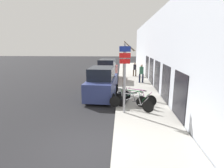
% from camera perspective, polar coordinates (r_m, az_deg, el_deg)
% --- Properties ---
extents(ground_plane, '(80.00, 80.00, 0.00)m').
position_cam_1_polar(ground_plane, '(17.35, -1.28, 0.07)').
color(ground_plane, black).
extents(sidewalk_curb, '(3.20, 32.00, 0.15)m').
position_cam_1_polar(sidewalk_curb, '(20.07, 6.76, 1.96)').
color(sidewalk_curb, '#9E9B93').
rests_on(sidewalk_curb, ground).
extents(building_facade, '(0.23, 32.00, 6.50)m').
position_cam_1_polar(building_facade, '(19.82, 12.15, 10.79)').
color(building_facade, '#B2B7C1').
rests_on(building_facade, ground).
extents(signpost, '(0.58, 0.14, 3.75)m').
position_cam_1_polar(signpost, '(9.25, 4.12, 2.56)').
color(signpost, '#939399').
rests_on(signpost, sidewalk_curb).
extents(bicycle_0, '(2.07, 1.22, 0.93)m').
position_cam_1_polar(bicycle_0, '(10.18, 7.18, -6.13)').
color(bicycle_0, black).
rests_on(bicycle_0, sidewalk_curb).
extents(bicycle_1, '(2.27, 0.44, 0.92)m').
position_cam_1_polar(bicycle_1, '(10.52, 5.36, -5.47)').
color(bicycle_1, black).
rests_on(bicycle_1, sidewalk_curb).
extents(bicycle_2, '(2.28, 1.36, 0.97)m').
position_cam_1_polar(bicycle_2, '(10.83, 7.25, -4.87)').
color(bicycle_2, black).
rests_on(bicycle_2, sidewalk_curb).
extents(bicycle_3, '(2.11, 1.36, 0.92)m').
position_cam_1_polar(bicycle_3, '(11.31, 8.52, -4.23)').
color(bicycle_3, black).
rests_on(bicycle_3, sidewalk_curb).
extents(parked_car_0, '(2.28, 4.65, 2.24)m').
position_cam_1_polar(parked_car_0, '(12.84, -3.21, 0.16)').
color(parked_car_0, navy).
rests_on(parked_car_0, ground).
extents(parked_car_1, '(2.20, 4.69, 2.32)m').
position_cam_1_polar(parked_car_1, '(18.51, -1.51, 4.20)').
color(parked_car_1, maroon).
rests_on(parked_car_1, ground).
extents(pedestrian_near, '(0.47, 0.40, 1.79)m').
position_cam_1_polar(pedestrian_near, '(17.24, 9.57, 3.82)').
color(pedestrian_near, '#1E2338').
rests_on(pedestrian_near, sidewalk_curb).
extents(pedestrian_far, '(0.41, 0.35, 1.59)m').
position_cam_1_polar(pedestrian_far, '(20.66, 7.44, 5.05)').
color(pedestrian_far, '#4C3D2D').
rests_on(pedestrian_far, sidewalk_curb).
extents(street_tree, '(0.91, 0.95, 3.91)m').
position_cam_1_polar(street_tree, '(12.85, 4.06, 4.66)').
color(street_tree, brown).
rests_on(street_tree, sidewalk_curb).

